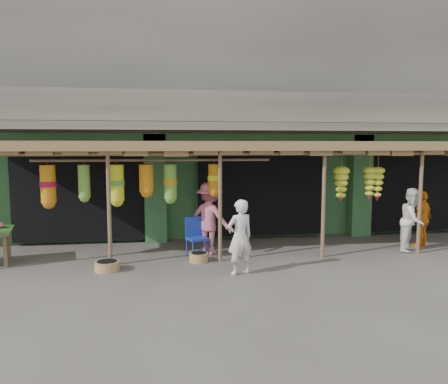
{
  "coord_description": "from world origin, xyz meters",
  "views": [
    {
      "loc": [
        -2.84,
        -10.1,
        2.7
      ],
      "look_at": [
        -1.23,
        1.0,
        1.49
      ],
      "focal_mm": 35.0,
      "sensor_mm": 36.0,
      "label": 1
    }
  ],
  "objects": [
    {
      "name": "blue_chair",
      "position": [
        -2.03,
        0.32,
        0.53
      ],
      "size": [
        0.58,
        0.58,
        0.96
      ],
      "rotation": [
        0.0,
        0.0,
        0.31
      ],
      "color": "#1833A0",
      "rests_on": "ground"
    },
    {
      "name": "awning",
      "position": [
        -0.16,
        0.8,
        2.57
      ],
      "size": [
        14.0,
        2.7,
        2.79
      ],
      "color": "brown",
      "rests_on": "ground"
    },
    {
      "name": "person_front",
      "position": [
        -1.23,
        -1.29,
        0.79
      ],
      "size": [
        0.67,
        0.55,
        1.58
      ],
      "primitive_type": "imported",
      "rotation": [
        0.0,
        0.0,
        3.48
      ],
      "color": "silver",
      "rests_on": "ground"
    },
    {
      "name": "person_shopper",
      "position": [
        -1.66,
        0.5,
        0.9
      ],
      "size": [
        1.32,
        1.24,
        1.79
      ],
      "primitive_type": "imported",
      "rotation": [
        0.0,
        0.0,
        2.47
      ],
      "color": "#BF6572",
      "rests_on": "ground"
    },
    {
      "name": "basket_mid",
      "position": [
        -4.02,
        -0.65,
        0.1
      ],
      "size": [
        0.65,
        0.65,
        0.21
      ],
      "primitive_type": "cylinder",
      "rotation": [
        0.0,
        0.0,
        -0.25
      ],
      "color": "#9F6F47",
      "rests_on": "ground"
    },
    {
      "name": "building",
      "position": [
        -0.0,
        4.87,
        3.37
      ],
      "size": [
        16.4,
        6.8,
        7.0
      ],
      "color": "gray",
      "rests_on": "ground"
    },
    {
      "name": "person_vendor",
      "position": [
        4.0,
        0.45,
        0.75
      ],
      "size": [
        0.94,
        0.79,
        1.5
      ],
      "primitive_type": "imported",
      "rotation": [
        0.0,
        0.0,
        3.72
      ],
      "color": "orange",
      "rests_on": "ground"
    },
    {
      "name": "basket_right",
      "position": [
        -2.0,
        -0.18,
        0.1
      ],
      "size": [
        0.48,
        0.48,
        0.2
      ],
      "primitive_type": "cylinder",
      "rotation": [
        0.0,
        0.0,
        0.09
      ],
      "color": "#8E5F42",
      "rests_on": "ground"
    },
    {
      "name": "person_right",
      "position": [
        3.47,
        0.04,
        0.81
      ],
      "size": [
        0.99,
        0.99,
        1.62
      ],
      "primitive_type": "imported",
      "rotation": [
        0.0,
        0.0,
        0.75
      ],
      "color": "white",
      "rests_on": "ground"
    },
    {
      "name": "ground",
      "position": [
        0.0,
        0.0,
        0.0
      ],
      "size": [
        80.0,
        80.0,
        0.0
      ],
      "primitive_type": "plane",
      "color": "#514C47",
      "rests_on": "ground"
    }
  ]
}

